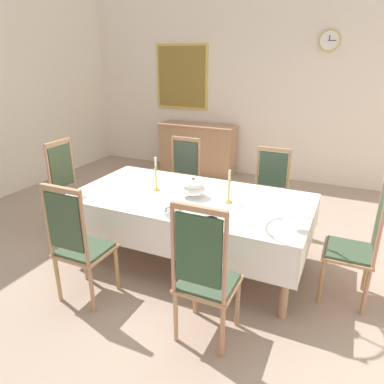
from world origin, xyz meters
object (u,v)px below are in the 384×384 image
object	(u,v)px
candlestick_west	(156,177)
bowl_near_left	(173,212)
spoon_secondary	(222,222)
sideboard	(197,148)
chair_south_a	(79,243)
framed_painting	(182,77)
chair_south_b	(205,275)
soup_tureen	(193,187)
chair_north_a	(182,177)
bowl_near_right	(211,220)
dining_table	(191,203)
mounted_clock	(330,41)
spoon_primary	(187,215)
bowl_far_left	(77,195)
chair_head_east	(359,242)
chair_north_b	(269,191)
chair_head_west	(71,188)
candlestick_east	(229,190)

from	to	relation	value
candlestick_west	bowl_near_left	bearing A→B (deg)	-46.41
spoon_secondary	sideboard	distance (m)	3.78
chair_south_a	framed_painting	size ratio (longest dim) A/B	0.99
chair_south_b	soup_tureen	world-z (taller)	chair_south_b
soup_tureen	bowl_near_left	xyz separation A→B (m)	(0.02, -0.47, -0.07)
chair_north_a	bowl_near_right	xyz separation A→B (m)	(1.01, -1.49, 0.21)
dining_table	sideboard	bearing A→B (deg)	112.61
spoon_secondary	mounted_clock	world-z (taller)	mounted_clock
chair_south_a	spoon_primary	xyz separation A→B (m)	(0.77, 0.57, 0.18)
bowl_near_left	sideboard	world-z (taller)	sideboard
soup_tureen	mounted_clock	world-z (taller)	mounted_clock
dining_table	bowl_far_left	xyz separation A→B (m)	(-1.04, -0.50, 0.10)
chair_head_east	spoon_secondary	bearing A→B (deg)	112.37
bowl_near_left	spoon_secondary	xyz separation A→B (m)	(0.47, 0.02, -0.02)
spoon_primary	bowl_near_right	bearing A→B (deg)	-16.13
chair_north_b	bowl_near_left	world-z (taller)	chair_north_b
spoon_primary	framed_painting	distance (m)	4.14
dining_table	chair_head_east	xyz separation A→B (m)	(1.61, -0.00, -0.09)
chair_south_a	sideboard	bearing A→B (deg)	98.81
chair_south_b	chair_head_west	xyz separation A→B (m)	(-2.19, 1.02, -0.01)
candlestick_west	mounted_clock	distance (m)	3.68
dining_table	sideboard	distance (m)	3.15
chair_south_a	bowl_near_right	distance (m)	1.16
spoon_primary	chair_north_b	bearing A→B (deg)	66.13
chair_south_a	bowl_near_right	world-z (taller)	chair_south_a
spoon_primary	dining_table	bearing A→B (deg)	102.78
chair_north_b	bowl_far_left	world-z (taller)	chair_north_b
chair_south_b	chair_head_west	bearing A→B (deg)	155.01
chair_north_a	bowl_near_left	xyz separation A→B (m)	(0.64, -1.48, 0.22)
spoon_primary	spoon_secondary	world-z (taller)	same
spoon_primary	candlestick_west	bearing A→B (deg)	134.32
bowl_far_left	sideboard	world-z (taller)	sideboard
soup_tureen	candlestick_west	size ratio (longest dim) A/B	0.69
spoon_primary	chair_north_a	bearing A→B (deg)	109.92
chair_south_a	bowl_near_right	bearing A→B (deg)	28.06
sideboard	chair_north_a	bearing A→B (deg)	107.80
chair_south_b	spoon_primary	distance (m)	0.73
chair_north_a	candlestick_east	xyz separation A→B (m)	(1.01, -1.01, 0.32)
chair_south_b	bowl_far_left	xyz separation A→B (m)	(-1.63, 0.52, 0.18)
sideboard	framed_painting	distance (m)	1.35
spoon_secondary	chair_north_a	bearing A→B (deg)	110.34
chair_south_b	chair_head_west	world-z (taller)	chair_south_b
spoon_secondary	framed_painting	xyz separation A→B (m)	(-2.15, 3.61, 0.96)
bowl_near_right	bowl_far_left	world-z (taller)	bowl_far_left
candlestick_west	sideboard	size ratio (longest dim) A/B	0.25
dining_table	candlestick_west	bearing A→B (deg)	180.00
sideboard	candlestick_east	bearing A→B (deg)	119.07
bowl_near_right	sideboard	world-z (taller)	sideboard
chair_south_a	soup_tureen	xyz separation A→B (m)	(0.63, 1.02, 0.27)
chair_north_a	spoon_primary	xyz separation A→B (m)	(0.77, -1.46, 0.20)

